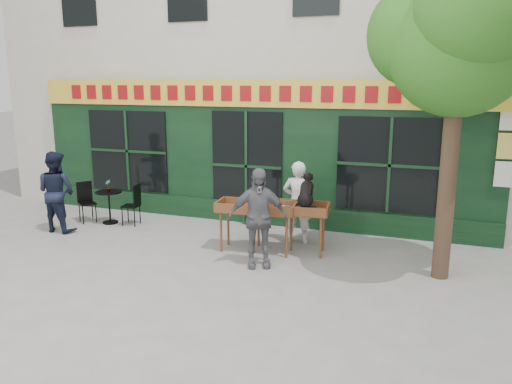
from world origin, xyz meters
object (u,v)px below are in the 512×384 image
(woman, at_px, (298,202))
(man_right, at_px, (258,218))
(bistro_table, at_px, (109,201))
(man_left, at_px, (56,192))
(dog, at_px, (306,189))
(book_cart_right, at_px, (256,211))
(book_cart_center, at_px, (289,211))

(woman, xyz_separation_m, man_right, (-0.30, -1.58, 0.05))
(bistro_table, distance_m, man_left, 1.19)
(woman, relative_size, man_right, 0.94)
(man_left, bearing_deg, dog, -175.15)
(dog, relative_size, woman, 0.35)
(woman, bearing_deg, book_cart_right, 47.51)
(man_right, height_order, man_left, man_right)
(man_right, distance_m, man_left, 4.93)
(book_cart_center, distance_m, man_left, 5.22)
(woman, relative_size, book_cart_right, 1.10)
(book_cart_center, xyz_separation_m, woman, (0.00, 0.65, 0.03))
(book_cart_right, bearing_deg, man_left, 178.23)
(dog, xyz_separation_m, book_cart_right, (-0.95, -0.13, -0.47))
(book_cart_center, height_order, woman, woman)
(man_right, bearing_deg, book_cart_center, 47.37)
(book_cart_center, bearing_deg, book_cart_right, -170.06)
(book_cart_right, xyz_separation_m, bistro_table, (-3.90, 0.68, -0.28))
(man_right, bearing_deg, man_left, 149.32)
(bistro_table, bearing_deg, book_cart_right, -9.94)
(dog, bearing_deg, bistro_table, 167.12)
(bistro_table, bearing_deg, woman, 1.81)
(woman, height_order, bistro_table, woman)
(man_right, bearing_deg, bistro_table, 136.69)
(man_right, height_order, bistro_table, man_right)
(book_cart_center, relative_size, dog, 2.60)
(dog, distance_m, woman, 0.90)
(book_cart_right, xyz_separation_m, man_left, (-4.60, -0.22, 0.07))
(book_cart_center, height_order, man_left, man_left)
(book_cart_center, bearing_deg, bistro_table, 167.25)
(book_cart_right, relative_size, man_right, 0.86)
(book_cart_right, height_order, man_right, man_right)
(man_left, bearing_deg, book_cart_center, -174.37)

